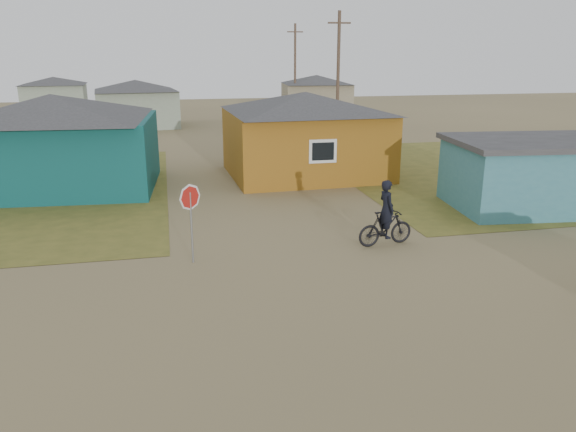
# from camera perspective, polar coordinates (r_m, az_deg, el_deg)

# --- Properties ---
(ground) EXTENTS (120.00, 120.00, 0.00)m
(ground) POSITION_cam_1_polar(r_m,az_deg,el_deg) (13.46, 5.81, -8.68)
(ground) COLOR olive
(grass_ne) EXTENTS (20.00, 18.00, 0.00)m
(grass_ne) POSITION_cam_1_polar(r_m,az_deg,el_deg) (30.91, 23.47, 4.44)
(grass_ne) COLOR olive
(grass_ne) RESTS_ON ground
(house_teal) EXTENTS (8.93, 7.08, 4.00)m
(house_teal) POSITION_cam_1_polar(r_m,az_deg,el_deg) (25.74, -22.61, 7.04)
(house_teal) COLOR #0B3F3F
(house_teal) RESTS_ON ground
(house_yellow) EXTENTS (7.72, 6.76, 3.90)m
(house_yellow) POSITION_cam_1_polar(r_m,az_deg,el_deg) (26.61, 1.79, 8.43)
(house_yellow) COLOR #925C16
(house_yellow) RESTS_ON ground
(shed_turquoise) EXTENTS (6.71, 4.93, 2.60)m
(shed_turquoise) POSITION_cam_1_polar(r_m,az_deg,el_deg) (22.91, 23.89, 3.97)
(shed_turquoise) COLOR teal
(shed_turquoise) RESTS_ON ground
(house_pale_west) EXTENTS (7.04, 6.15, 3.60)m
(house_pale_west) POSITION_cam_1_polar(r_m,az_deg,el_deg) (45.77, -15.13, 11.04)
(house_pale_west) COLOR gray
(house_pale_west) RESTS_ON ground
(house_beige_east) EXTENTS (6.95, 6.05, 3.60)m
(house_beige_east) POSITION_cam_1_polar(r_m,az_deg,el_deg) (53.54, 2.89, 12.27)
(house_beige_east) COLOR gray
(house_beige_east) RESTS_ON ground
(house_pale_north) EXTENTS (6.28, 5.81, 3.40)m
(house_pale_north) POSITION_cam_1_polar(r_m,az_deg,el_deg) (58.58, -22.61, 11.31)
(house_pale_north) COLOR gray
(house_pale_north) RESTS_ON ground
(utility_pole_near) EXTENTS (1.40, 0.20, 8.00)m
(utility_pole_near) POSITION_cam_1_polar(r_m,az_deg,el_deg) (35.17, 5.10, 13.80)
(utility_pole_near) COLOR brown
(utility_pole_near) RESTS_ON ground
(utility_pole_far) EXTENTS (1.40, 0.20, 8.00)m
(utility_pole_far) POSITION_cam_1_polar(r_m,az_deg,el_deg) (50.88, 0.72, 14.64)
(utility_pole_far) COLOR brown
(utility_pole_far) RESTS_ON ground
(stop_sign) EXTENTS (0.72, 0.24, 2.25)m
(stop_sign) POSITION_cam_1_polar(r_m,az_deg,el_deg) (15.49, -9.89, 1.13)
(stop_sign) COLOR gray
(stop_sign) RESTS_ON ground
(cyclist) EXTENTS (1.85, 0.75, 2.03)m
(cyclist) POSITION_cam_1_polar(r_m,az_deg,el_deg) (17.19, 9.90, -0.58)
(cyclist) COLOR black
(cyclist) RESTS_ON ground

